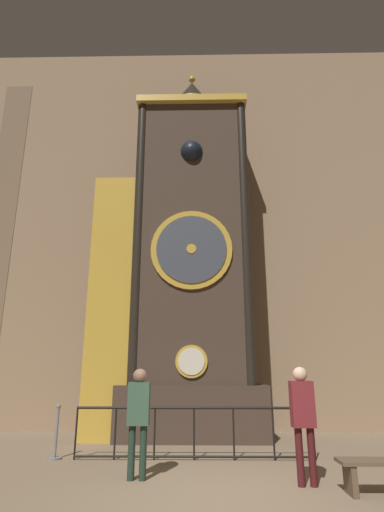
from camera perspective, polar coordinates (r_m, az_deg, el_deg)
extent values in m
plane|color=#847056|center=(6.03, 4.49, -31.55)|extent=(28.00, 28.00, 0.00)
cube|color=#997A5B|center=(12.79, 2.33, 5.26)|extent=(24.00, 0.30, 12.51)
cube|color=#423328|center=(10.60, 0.00, -21.33)|extent=(3.66, 1.61, 1.27)
cube|color=#423328|center=(11.16, 0.00, 2.98)|extent=(2.93, 1.40, 7.95)
cube|color=gold|center=(12.87, -0.01, 19.69)|extent=(3.17, 1.54, 0.20)
cylinder|color=gold|center=(9.83, -0.08, -14.82)|extent=(0.77, 0.05, 0.77)
cylinder|color=silver|center=(9.80, -0.09, -14.81)|extent=(0.63, 0.03, 0.63)
cylinder|color=gold|center=(10.27, -0.08, 0.94)|extent=(2.11, 0.07, 2.11)
cylinder|color=#3D424C|center=(10.23, -0.08, 1.02)|extent=(1.81, 0.04, 1.81)
cylinder|color=gold|center=(10.21, -0.08, 1.05)|extent=(0.25, 0.03, 0.25)
cube|color=black|center=(11.89, -0.02, 13.51)|extent=(0.78, 0.42, 0.78)
sphere|color=black|center=(11.51, -0.06, 14.60)|extent=(0.63, 0.63, 0.63)
cylinder|color=black|center=(10.70, -7.67, 3.98)|extent=(0.27, 0.27, 7.95)
cylinder|color=black|center=(10.64, 7.58, 4.08)|extent=(0.27, 0.27, 7.95)
cylinder|color=gold|center=(13.10, 0.00, 20.31)|extent=(1.08, 1.08, 0.30)
cone|color=black|center=(13.43, 0.00, 22.20)|extent=(1.02, 1.02, 0.80)
sphere|color=gold|center=(13.76, 0.00, 23.90)|extent=(0.20, 0.20, 0.20)
cube|color=#4C3828|center=(10.98, -10.94, -6.52)|extent=(1.11, 1.19, 6.75)
cube|color=gold|center=(10.40, -11.62, -5.96)|extent=(1.17, 0.06, 6.75)
cylinder|color=black|center=(8.63, -16.25, -23.07)|extent=(0.04, 0.04, 0.94)
cylinder|color=black|center=(8.46, -10.92, -23.55)|extent=(0.04, 0.04, 0.94)
cylinder|color=black|center=(8.35, -5.37, -23.86)|extent=(0.04, 0.04, 0.94)
cylinder|color=black|center=(8.30, 0.29, -23.97)|extent=(0.04, 0.04, 0.94)
cylinder|color=black|center=(8.33, 5.98, -23.87)|extent=(0.04, 0.04, 0.94)
cylinder|color=black|center=(8.42, 11.56, -23.56)|extent=(0.04, 0.04, 0.94)
cylinder|color=black|center=(8.57, 16.96, -23.08)|extent=(0.04, 0.04, 0.94)
cylinder|color=black|center=(8.25, 0.29, -20.87)|extent=(4.52, 0.05, 0.05)
cylinder|color=black|center=(8.37, 0.30, -26.75)|extent=(4.52, 0.04, 0.04)
cylinder|color=#213427|center=(6.96, -8.64, -25.99)|extent=(0.11, 0.11, 0.78)
cylinder|color=#213427|center=(6.94, -7.01, -26.09)|extent=(0.11, 0.11, 0.78)
cube|color=#385642|center=(6.86, -7.59, -20.14)|extent=(0.34, 0.22, 0.65)
sphere|color=#8C664C|center=(6.84, -7.45, -16.60)|extent=(0.22, 0.22, 0.22)
cylinder|color=#461518|center=(6.76, 15.14, -25.92)|extent=(0.11, 0.11, 0.80)
cylinder|color=#461518|center=(6.80, 16.77, -25.74)|extent=(0.11, 0.11, 0.80)
cube|color=maroon|center=(6.68, 15.45, -19.67)|extent=(0.35, 0.23, 0.67)
sphere|color=beige|center=(6.67, 15.17, -15.99)|extent=(0.22, 0.22, 0.22)
cylinder|color=gray|center=(8.85, -19.09, -25.63)|extent=(0.28, 0.28, 0.04)
cylinder|color=gray|center=(8.79, -18.81, -22.85)|extent=(0.06, 0.06, 0.91)
sphere|color=gray|center=(8.73, -18.51, -19.68)|extent=(0.09, 0.09, 0.09)
cube|color=brown|center=(6.56, 21.69, -27.52)|extent=(0.08, 0.36, 0.39)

